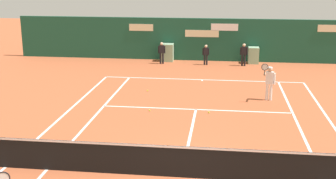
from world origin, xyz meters
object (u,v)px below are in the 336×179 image
at_px(player_on_baseline, 269,80).
at_px(tennis_ball_mid_court, 147,91).
at_px(tennis_ball_by_sideline, 150,110).
at_px(ball_kid_left_post, 206,53).
at_px(tennis_ball_near_service_line, 209,112).
at_px(ball_kid_right_post, 162,51).
at_px(ball_kid_centre_post, 244,53).

bearing_deg(player_on_baseline, tennis_ball_mid_court, 0.06).
bearing_deg(tennis_ball_by_sideline, ball_kid_left_post, 78.82).
bearing_deg(ball_kid_left_post, tennis_ball_near_service_line, 92.70).
bearing_deg(tennis_ball_near_service_line, tennis_ball_mid_court, 135.48).
bearing_deg(tennis_ball_mid_court, player_on_baseline, -8.21).
relative_size(ball_kid_left_post, tennis_ball_near_service_line, 18.49).
distance_m(tennis_ball_mid_court, tennis_ball_near_service_line, 4.34).
distance_m(ball_kid_left_post, ball_kid_right_post, 2.75).
relative_size(player_on_baseline, tennis_ball_mid_court, 26.17).
height_order(player_on_baseline, ball_kid_left_post, player_on_baseline).
relative_size(player_on_baseline, ball_kid_left_post, 1.42).
bearing_deg(player_on_baseline, ball_kid_centre_post, -75.15).
distance_m(ball_kid_left_post, ball_kid_centre_post, 2.32).
xyz_separation_m(ball_kid_centre_post, ball_kid_right_post, (-5.07, 0.00, -0.01)).
xyz_separation_m(player_on_baseline, ball_kid_centre_post, (-0.85, 7.39, -0.14)).
height_order(ball_kid_left_post, tennis_ball_near_service_line, ball_kid_left_post).
distance_m(ball_kid_centre_post, tennis_ball_by_sideline, 10.57).
bearing_deg(tennis_ball_near_service_line, ball_kid_centre_post, 79.67).
bearing_deg(tennis_ball_near_service_line, tennis_ball_by_sideline, -178.90).
relative_size(ball_kid_left_post, tennis_ball_mid_court, 18.49).
bearing_deg(tennis_ball_mid_court, ball_kid_right_post, 91.95).
height_order(player_on_baseline, tennis_ball_by_sideline, player_on_baseline).
height_order(player_on_baseline, ball_kid_right_post, player_on_baseline).
relative_size(player_on_baseline, tennis_ball_by_sideline, 26.17).
bearing_deg(ball_kid_right_post, tennis_ball_near_service_line, 104.27).
bearing_deg(tennis_ball_by_sideline, tennis_ball_mid_court, 101.36).
xyz_separation_m(ball_kid_left_post, ball_kid_centre_post, (2.31, -0.00, 0.07)).
bearing_deg(ball_kid_left_post, ball_kid_right_post, -0.65).
bearing_deg(tennis_ball_by_sideline, ball_kid_centre_post, 66.38).
bearing_deg(ball_kid_centre_post, player_on_baseline, 100.65).
xyz_separation_m(ball_kid_left_post, tennis_ball_near_service_line, (0.56, -9.61, -0.69)).
height_order(ball_kid_centre_post, ball_kid_right_post, ball_kid_centre_post).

